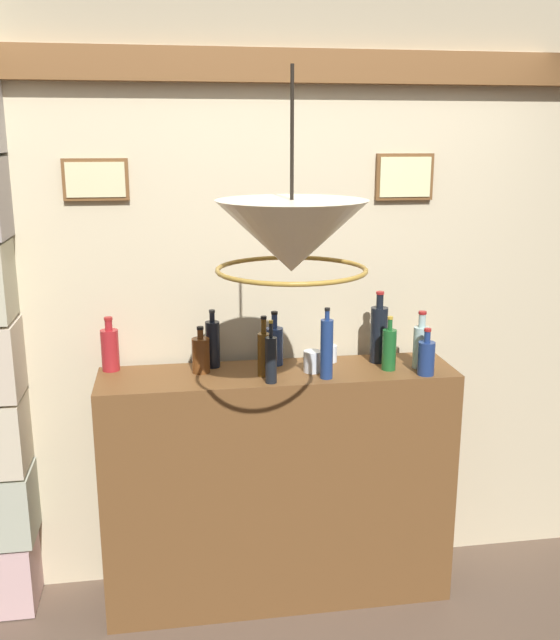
% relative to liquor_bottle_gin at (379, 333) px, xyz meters
% --- Properties ---
extents(panelled_rear_partition, '(3.44, 0.15, 2.80)m').
position_rel_liquor_bottle_gin_xyz_m(panelled_rear_partition, '(-0.48, 0.19, 0.21)').
color(panelled_rear_partition, beige).
rests_on(panelled_rear_partition, ground).
extents(bar_shelf_unit, '(1.59, 0.38, 1.12)m').
position_rel_liquor_bottle_gin_xyz_m(bar_shelf_unit, '(-0.48, -0.07, -0.69)').
color(bar_shelf_unit, brown).
rests_on(bar_shelf_unit, ground).
extents(liquor_bottle_gin, '(0.08, 0.08, 0.33)m').
position_rel_liquor_bottle_gin_xyz_m(liquor_bottle_gin, '(0.00, 0.00, 0.00)').
color(liquor_bottle_gin, black).
rests_on(liquor_bottle_gin, bar_shelf_unit).
extents(liquor_bottle_whiskey, '(0.06, 0.06, 0.27)m').
position_rel_liquor_bottle_gin_xyz_m(liquor_bottle_whiskey, '(-0.55, -0.12, -0.03)').
color(liquor_bottle_whiskey, '#5A3B12').
rests_on(liquor_bottle_whiskey, bar_shelf_unit).
extents(liquor_bottle_mezcal, '(0.08, 0.08, 0.21)m').
position_rel_liquor_bottle_gin_xyz_m(liquor_bottle_mezcal, '(-0.82, -0.03, -0.05)').
color(liquor_bottle_mezcal, brown).
rests_on(liquor_bottle_mezcal, bar_shelf_unit).
extents(liquor_bottle_bourbon, '(0.08, 0.08, 0.24)m').
position_rel_liquor_bottle_gin_xyz_m(liquor_bottle_bourbon, '(-1.21, 0.07, -0.04)').
color(liquor_bottle_bourbon, maroon).
rests_on(liquor_bottle_bourbon, bar_shelf_unit).
extents(liquor_bottle_rye, '(0.06, 0.06, 0.26)m').
position_rel_liquor_bottle_gin_xyz_m(liquor_bottle_rye, '(-0.76, 0.04, -0.03)').
color(liquor_bottle_rye, black).
rests_on(liquor_bottle_rye, bar_shelf_unit).
extents(liquor_bottle_amaro, '(0.05, 0.05, 0.31)m').
position_rel_liquor_bottle_gin_xyz_m(liquor_bottle_amaro, '(-0.29, -0.19, -0.00)').
color(liquor_bottle_amaro, navy).
rests_on(liquor_bottle_amaro, bar_shelf_unit).
extents(liquor_bottle_port, '(0.07, 0.07, 0.26)m').
position_rel_liquor_bottle_gin_xyz_m(liquor_bottle_port, '(0.16, -0.11, -0.03)').
color(liquor_bottle_port, '#A1C1BC').
rests_on(liquor_bottle_port, bar_shelf_unit).
extents(liquor_bottle_brandy, '(0.08, 0.08, 0.25)m').
position_rel_liquor_bottle_gin_xyz_m(liquor_bottle_brandy, '(-0.48, 0.04, -0.05)').
color(liquor_bottle_brandy, navy).
rests_on(liquor_bottle_brandy, bar_shelf_unit).
extents(liquor_bottle_rum, '(0.07, 0.07, 0.21)m').
position_rel_liquor_bottle_gin_xyz_m(liquor_bottle_rum, '(0.15, -0.21, -0.06)').
color(liquor_bottle_rum, navy).
rests_on(liquor_bottle_rum, bar_shelf_unit).
extents(liquor_bottle_vermouth, '(0.05, 0.05, 0.27)m').
position_rel_liquor_bottle_gin_xyz_m(liquor_bottle_vermouth, '(-0.53, -0.21, -0.03)').
color(liquor_bottle_vermouth, black).
rests_on(liquor_bottle_vermouth, bar_shelf_unit).
extents(liquor_bottle_sherry, '(0.06, 0.06, 0.24)m').
position_rel_liquor_bottle_gin_xyz_m(liquor_bottle_sherry, '(0.01, -0.12, -0.04)').
color(liquor_bottle_sherry, '#1A5824').
rests_on(liquor_bottle_sherry, bar_shelf_unit).
extents(glass_tumbler_rocks, '(0.06, 0.06, 0.08)m').
position_rel_liquor_bottle_gin_xyz_m(glass_tumbler_rocks, '(-0.22, 0.04, -0.10)').
color(glass_tumbler_rocks, silver).
rests_on(glass_tumbler_rocks, bar_shelf_unit).
extents(glass_tumbler_highball, '(0.08, 0.08, 0.10)m').
position_rel_liquor_bottle_gin_xyz_m(glass_tumbler_highball, '(-0.33, -0.09, -0.09)').
color(glass_tumbler_highball, silver).
rests_on(glass_tumbler_highball, bar_shelf_unit).
extents(pendant_lamp, '(0.51, 0.51, 0.66)m').
position_rel_liquor_bottle_gin_xyz_m(pendant_lamp, '(-0.54, -0.74, 0.55)').
color(pendant_lamp, '#EFE5C6').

